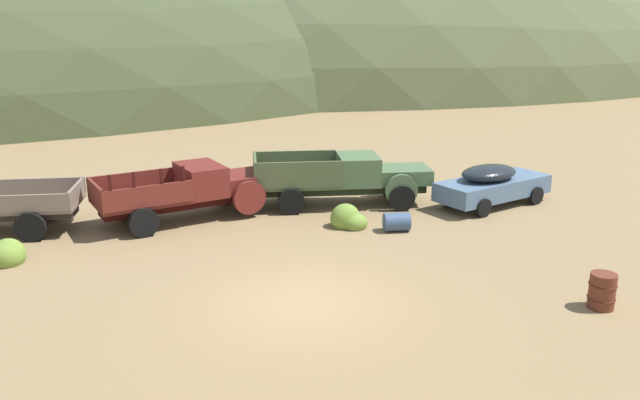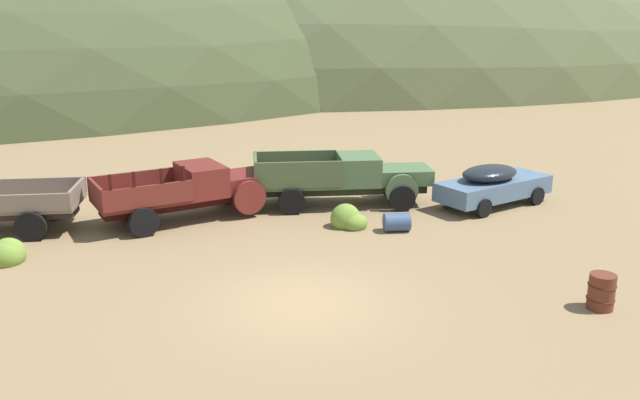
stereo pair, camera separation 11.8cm
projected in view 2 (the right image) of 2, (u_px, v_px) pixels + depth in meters
The scene contains 10 objects.
ground_plane at pixel (303, 303), 16.10m from camera, with size 300.00×300.00×0.00m, color olive.
hill_center at pixel (352, 71), 83.88m from camera, with size 100.56×72.34×44.88m, color #56603D.
hill_far_left at pixel (601, 59), 106.89m from camera, with size 113.25×61.06×28.94m, color #424C2D.
truck_oxblood at pixel (197, 189), 22.73m from camera, with size 6.43×3.42×2.16m.
truck_weathered_green at pixel (354, 178), 24.25m from camera, with size 6.83×3.42×1.91m.
car_chalk_blue at pixel (496, 184), 24.26m from camera, with size 5.15×2.87×1.57m.
oil_drum_by_truck at pixel (601, 292), 15.69m from camera, with size 0.67×0.67×0.89m.
oil_drum_spare at pixel (397, 222), 21.41m from camera, with size 0.95×0.78×0.62m.
bush_front_left at pixel (8, 254), 18.68m from camera, with size 1.03×0.96×0.95m.
bush_back_edge at pixel (347, 220), 21.85m from camera, with size 1.19×1.13×1.02m.
Camera 2 is at (-4.30, -14.15, 6.88)m, focal length 36.40 mm.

